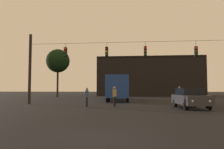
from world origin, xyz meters
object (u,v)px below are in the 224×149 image
at_px(tree_left_silhouette, 58,61).
at_px(pedestrian_crossing_center, 87,96).
at_px(pedestrian_crossing_right, 179,94).
at_px(city_bus, 119,86).
at_px(pedestrian_crossing_left, 115,95).
at_px(car_near_right, 190,98).

bearing_deg(tree_left_silhouette, pedestrian_crossing_center, -64.50).
xyz_separation_m(pedestrian_crossing_center, pedestrian_crossing_right, (8.07, 3.59, 0.09)).
xyz_separation_m(city_bus, pedestrian_crossing_right, (6.27, -7.23, -0.90)).
distance_m(city_bus, tree_left_silhouette, 15.71).
bearing_deg(pedestrian_crossing_left, tree_left_silhouette, 121.04).
bearing_deg(city_bus, car_near_right, -60.78).
relative_size(city_bus, pedestrian_crossing_left, 6.65).
bearing_deg(pedestrian_crossing_left, pedestrian_crossing_center, -166.46).
bearing_deg(pedestrian_crossing_center, tree_left_silhouette, 115.50).
bearing_deg(car_near_right, pedestrian_crossing_center, 176.88).
distance_m(pedestrian_crossing_right, tree_left_silhouette, 25.12).
height_order(city_bus, car_near_right, city_bus).
distance_m(pedestrian_crossing_left, pedestrian_crossing_center, 2.29).
xyz_separation_m(city_bus, car_near_right, (6.30, -11.26, -1.07)).
xyz_separation_m(pedestrian_crossing_left, pedestrian_crossing_right, (5.84, 3.06, 0.02)).
height_order(pedestrian_crossing_center, tree_left_silhouette, tree_left_silhouette).
bearing_deg(pedestrian_crossing_right, car_near_right, -89.56).
bearing_deg(pedestrian_crossing_right, city_bus, 130.93).
relative_size(pedestrian_crossing_center, tree_left_silhouette, 0.18).
distance_m(car_near_right, pedestrian_crossing_right, 4.04).
bearing_deg(city_bus, tree_left_silhouette, 140.22).
bearing_deg(pedestrian_crossing_right, tree_left_silhouette, 136.61).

